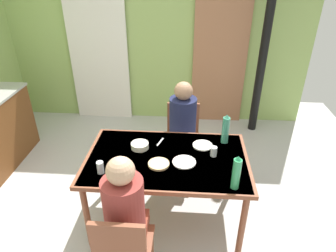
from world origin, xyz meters
The scene contains 20 objects.
ground_plane centered at (0.00, 0.00, 0.00)m, with size 6.10×6.10×0.00m, color #B8B6B4.
wall_back centered at (0.00, 2.35, 1.44)m, with size 4.68×0.10×2.88m, color #99B863.
door_wooden centered at (1.00, 2.27, 1.00)m, with size 0.80×0.05×2.00m, color #9E6747.
stove_pipe_column centered at (1.57, 2.00, 1.44)m, with size 0.12×0.12×2.88m, color black.
curtain_panel centered at (-0.84, 2.25, 1.21)m, with size 0.90×0.03×2.42m, color white.
dining_table centered at (0.38, 0.06, 0.68)m, with size 1.50×0.94×0.75m.
chair_near_diner centered at (0.12, -0.76, 0.50)m, with size 0.40×0.40×0.87m.
chair_far_diner centered at (0.50, 0.88, 0.50)m, with size 0.40×0.40×0.87m.
person_near_diner centered at (0.12, -0.62, 0.78)m, with size 0.30×0.37×0.77m.
person_far_diner centered at (0.50, 0.75, 0.78)m, with size 0.30×0.37×0.77m.
water_bottle_green_near centered at (0.95, -0.31, 0.89)m, with size 0.07×0.07×0.31m.
water_bottle_green_far centered at (0.93, 0.37, 0.89)m, with size 0.07×0.07×0.31m.
serving_bowl_center centered at (0.10, 0.20, 0.77)m, with size 0.17×0.17×0.06m, color #EBE9CD.
dinner_plate_near_left centered at (0.54, -0.01, 0.75)m, with size 0.21×0.21×0.01m, color white.
dinner_plate_near_right centered at (0.71, 0.28, 0.75)m, with size 0.19×0.19×0.01m, color white.
drinking_glass_by_near_diner centered at (0.81, 0.12, 0.79)m, with size 0.06×0.06×0.09m, color silver.
drinking_glass_by_far_diner centered at (-0.17, -0.20, 0.80)m, with size 0.06×0.06×0.11m, color silver.
bread_plate_sliced centered at (0.31, -0.06, 0.76)m, with size 0.19×0.19×0.02m, color #DBB77A.
cutlery_knife_near centered at (-0.02, -0.18, 0.75)m, with size 0.15×0.02×0.00m, color silver.
cutlery_fork_near centered at (0.29, 0.32, 0.75)m, with size 0.15×0.02×0.00m, color silver.
Camera 1 is at (0.55, -2.20, 2.36)m, focal length 32.06 mm.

